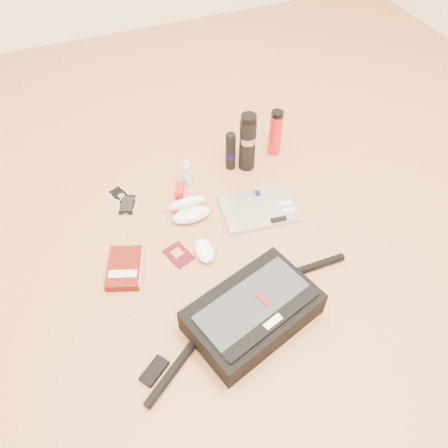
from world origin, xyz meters
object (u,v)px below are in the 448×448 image
Objects in this scene: thermos_black at (248,142)px; messenger_bag at (253,312)px; thermos_red at (275,133)px; laptop at (259,209)px; book at (125,268)px.

messenger_bag is at bearing -112.95° from thermos_black.
thermos_red is (0.16, 0.05, -0.03)m from thermos_black.
messenger_bag reaches higher than laptop.
messenger_bag is 0.53m from laptop.
thermos_red is (0.48, 0.78, 0.06)m from messenger_bag.
messenger_bag is 3.93× the size of book.
messenger_bag is at bearing -26.45° from book.
thermos_red reaches higher than laptop.
thermos_red reaches higher than messenger_bag.
messenger_bag is at bearing -121.31° from thermos_red.
thermos_black is at bearing 48.73° from book.
thermos_black reaches higher than messenger_bag.
thermos_black is (0.31, 0.74, 0.09)m from messenger_bag.
book is at bearing -151.35° from thermos_black.
thermos_black reaches higher than thermos_red.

